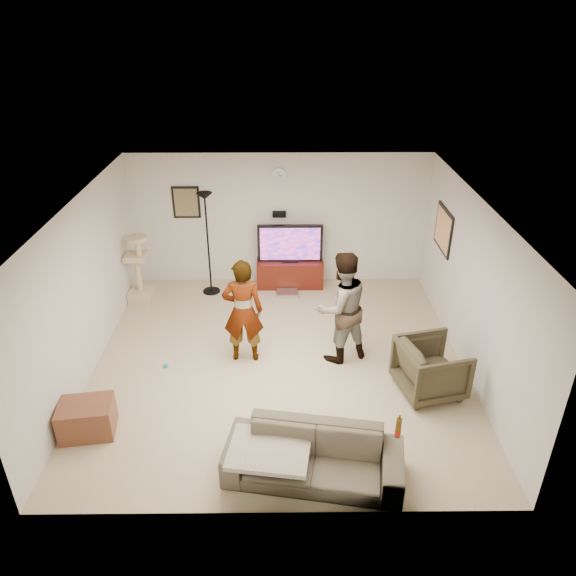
{
  "coord_description": "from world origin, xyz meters",
  "views": [
    {
      "loc": [
        0.07,
        -6.72,
        4.82
      ],
      "look_at": [
        0.14,
        0.2,
        1.16
      ],
      "focal_mm": 33.62,
      "sensor_mm": 36.0,
      "label": 1
    }
  ],
  "objects_px": {
    "tv": "(290,243)",
    "side_table": "(87,418)",
    "person_right": "(341,307)",
    "person_left": "(243,311)",
    "beer_bottle": "(398,428)",
    "tv_stand": "(290,273)",
    "cat_tree": "(138,268)",
    "floor_lamp": "(208,245)",
    "sofa": "(313,457)",
    "armchair": "(431,368)"
  },
  "relations": [
    {
      "from": "person_left",
      "to": "beer_bottle",
      "type": "xyz_separation_m",
      "value": [
        1.85,
        -2.35,
        -0.11
      ]
    },
    {
      "from": "tv",
      "to": "person_left",
      "type": "bearing_deg",
      "value": -106.8
    },
    {
      "from": "floor_lamp",
      "to": "armchair",
      "type": "xyz_separation_m",
      "value": [
        3.38,
        -2.97,
        -0.58
      ]
    },
    {
      "from": "beer_bottle",
      "to": "side_table",
      "type": "height_order",
      "value": "beer_bottle"
    },
    {
      "from": "floor_lamp",
      "to": "person_left",
      "type": "bearing_deg",
      "value": -70.46
    },
    {
      "from": "cat_tree",
      "to": "beer_bottle",
      "type": "xyz_separation_m",
      "value": [
        3.85,
        -4.19,
        0.07
      ]
    },
    {
      "from": "tv_stand",
      "to": "floor_lamp",
      "type": "relative_size",
      "value": 0.65
    },
    {
      "from": "tv_stand",
      "to": "beer_bottle",
      "type": "xyz_separation_m",
      "value": [
        1.13,
        -4.74,
        0.45
      ]
    },
    {
      "from": "sofa",
      "to": "cat_tree",
      "type": "bearing_deg",
      "value": 134.57
    },
    {
      "from": "tv",
      "to": "cat_tree",
      "type": "relative_size",
      "value": 0.94
    },
    {
      "from": "tv",
      "to": "person_right",
      "type": "xyz_separation_m",
      "value": [
        0.72,
        -2.38,
        -0.01
      ]
    },
    {
      "from": "cat_tree",
      "to": "beer_bottle",
      "type": "bearing_deg",
      "value": -47.42
    },
    {
      "from": "person_left",
      "to": "armchair",
      "type": "xyz_separation_m",
      "value": [
        2.62,
        -0.83,
        -0.44
      ]
    },
    {
      "from": "sofa",
      "to": "person_left",
      "type": "bearing_deg",
      "value": 121.15
    },
    {
      "from": "sofa",
      "to": "armchair",
      "type": "distance_m",
      "value": 2.28
    },
    {
      "from": "person_right",
      "to": "side_table",
      "type": "height_order",
      "value": "person_right"
    },
    {
      "from": "tv",
      "to": "tv_stand",
      "type": "bearing_deg",
      "value": 0.0
    },
    {
      "from": "beer_bottle",
      "to": "floor_lamp",
      "type": "bearing_deg",
      "value": 120.14
    },
    {
      "from": "floor_lamp",
      "to": "person_right",
      "type": "relative_size",
      "value": 1.1
    },
    {
      "from": "floor_lamp",
      "to": "armchair",
      "type": "bearing_deg",
      "value": -41.34
    },
    {
      "from": "tv_stand",
      "to": "person_left",
      "type": "height_order",
      "value": "person_left"
    },
    {
      "from": "tv",
      "to": "side_table",
      "type": "distance_m",
      "value": 4.82
    },
    {
      "from": "sofa",
      "to": "armchair",
      "type": "height_order",
      "value": "armchair"
    },
    {
      "from": "floor_lamp",
      "to": "sofa",
      "type": "distance_m",
      "value": 4.85
    },
    {
      "from": "tv_stand",
      "to": "armchair",
      "type": "height_order",
      "value": "armchair"
    },
    {
      "from": "armchair",
      "to": "floor_lamp",
      "type": "bearing_deg",
      "value": 35.24
    },
    {
      "from": "tv",
      "to": "beer_bottle",
      "type": "bearing_deg",
      "value": -76.66
    },
    {
      "from": "sofa",
      "to": "armchair",
      "type": "bearing_deg",
      "value": 51.59
    },
    {
      "from": "cat_tree",
      "to": "beer_bottle",
      "type": "relative_size",
      "value": 5.11
    },
    {
      "from": "floor_lamp",
      "to": "side_table",
      "type": "height_order",
      "value": "floor_lamp"
    },
    {
      "from": "person_right",
      "to": "armchair",
      "type": "xyz_separation_m",
      "value": [
        1.18,
        -0.84,
        -0.49
      ]
    },
    {
      "from": "tv_stand",
      "to": "tv",
      "type": "height_order",
      "value": "tv"
    },
    {
      "from": "floor_lamp",
      "to": "beer_bottle",
      "type": "xyz_separation_m",
      "value": [
        2.61,
        -4.5,
        -0.25
      ]
    },
    {
      "from": "tv_stand",
      "to": "person_left",
      "type": "distance_m",
      "value": 2.57
    },
    {
      "from": "armchair",
      "to": "tv",
      "type": "bearing_deg",
      "value": 17.05
    },
    {
      "from": "tv_stand",
      "to": "cat_tree",
      "type": "xyz_separation_m",
      "value": [
        -2.73,
        -0.55,
        0.38
      ]
    },
    {
      "from": "beer_bottle",
      "to": "person_left",
      "type": "bearing_deg",
      "value": 128.21
    },
    {
      "from": "tv_stand",
      "to": "side_table",
      "type": "distance_m",
      "value": 4.77
    },
    {
      "from": "floor_lamp",
      "to": "armchair",
      "type": "relative_size",
      "value": 2.27
    },
    {
      "from": "tv_stand",
      "to": "side_table",
      "type": "bearing_deg",
      "value": -123.02
    },
    {
      "from": "beer_bottle",
      "to": "armchair",
      "type": "height_order",
      "value": "beer_bottle"
    },
    {
      "from": "floor_lamp",
      "to": "cat_tree",
      "type": "xyz_separation_m",
      "value": [
        -1.24,
        -0.3,
        -0.33
      ]
    },
    {
      "from": "cat_tree",
      "to": "person_right",
      "type": "xyz_separation_m",
      "value": [
        3.45,
        -1.83,
        0.23
      ]
    },
    {
      "from": "person_left",
      "to": "sofa",
      "type": "height_order",
      "value": "person_left"
    },
    {
      "from": "cat_tree",
      "to": "sofa",
      "type": "height_order",
      "value": "cat_tree"
    },
    {
      "from": "tv",
      "to": "side_table",
      "type": "bearing_deg",
      "value": -123.02
    },
    {
      "from": "floor_lamp",
      "to": "person_left",
      "type": "distance_m",
      "value": 2.28
    },
    {
      "from": "floor_lamp",
      "to": "side_table",
      "type": "relative_size",
      "value": 2.94
    },
    {
      "from": "tv",
      "to": "person_left",
      "type": "distance_m",
      "value": 2.5
    },
    {
      "from": "tv_stand",
      "to": "armchair",
      "type": "bearing_deg",
      "value": -59.53
    }
  ]
}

